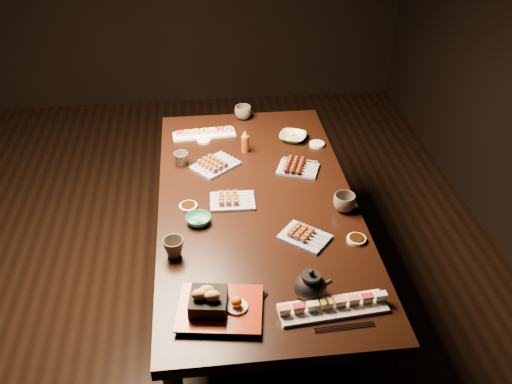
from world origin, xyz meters
TOP-DOWN VIEW (x-y plane):
  - ground at (0.00, 0.00)m, footprint 5.00×5.00m
  - dining_table at (0.45, -0.22)m, footprint 0.98×1.84m
  - sushi_platter_near at (0.64, -0.92)m, footprint 0.40×0.14m
  - sushi_platter_far at (0.23, 0.44)m, footprint 0.35×0.12m
  - yakitori_plate_center at (0.34, -0.21)m, footprint 0.21×0.15m
  - yakitori_plate_right at (0.62, -0.51)m, footprint 0.24×0.23m
  - yakitori_plate_left at (0.28, 0.10)m, footprint 0.27×0.26m
  - tsukune_plate at (0.68, 0.03)m, footprint 0.23×0.20m
  - edamame_bowl_green at (0.18, -0.35)m, footprint 0.11×0.11m
  - edamame_bowl_cream at (0.71, 0.33)m, footprint 0.19×0.19m
  - tempura_tray at (0.24, -0.89)m, footprint 0.33×0.28m
  - teacup_near_left at (0.07, -0.56)m, footprint 0.09×0.09m
  - teacup_mid_right at (0.83, -0.33)m, footprint 0.13×0.13m
  - teacup_far_left at (0.11, 0.14)m, footprint 0.10×0.10m
  - teacup_far_right at (0.46, 0.62)m, footprint 0.12×0.12m
  - teapot at (0.57, -0.84)m, footprint 0.15×0.15m
  - condiment_bottle at (0.44, 0.24)m, footprint 0.05×0.05m
  - sauce_dish_west at (0.13, -0.23)m, footprint 0.09×0.09m
  - sauce_dish_east at (0.82, 0.26)m, footprint 0.08×0.08m
  - sauce_dish_se at (0.83, -0.55)m, footprint 0.10×0.10m
  - sauce_dish_nw at (0.23, 0.37)m, footprint 0.09×0.09m
  - chopsticks_near at (0.34, -0.91)m, footprint 0.16×0.21m
  - chopsticks_se at (0.66, -1.01)m, footprint 0.22×0.03m

SIDE VIEW (x-z plane):
  - ground at x=0.00m, z-range 0.00..0.00m
  - dining_table at x=0.45m, z-range 0.00..0.75m
  - chopsticks_se at x=0.66m, z-range 0.75..0.76m
  - chopsticks_near at x=0.34m, z-range 0.75..0.76m
  - sauce_dish_nw at x=0.23m, z-range 0.75..0.76m
  - sauce_dish_se at x=0.83m, z-range 0.75..0.76m
  - sauce_dish_east at x=0.82m, z-range 0.75..0.76m
  - sauce_dish_west at x=0.13m, z-range 0.75..0.76m
  - edamame_bowl_green at x=0.18m, z-range 0.75..0.78m
  - edamame_bowl_cream at x=0.71m, z-range 0.75..0.78m
  - sushi_platter_far at x=0.23m, z-range 0.75..0.79m
  - sushi_platter_near at x=0.64m, z-range 0.75..0.80m
  - yakitori_plate_right at x=0.62m, z-range 0.75..0.80m
  - tsukune_plate at x=0.68m, z-range 0.75..0.80m
  - yakitori_plate_center at x=0.34m, z-range 0.75..0.80m
  - yakitori_plate_left at x=0.28m, z-range 0.75..0.80m
  - teacup_far_left at x=0.11m, z-range 0.75..0.82m
  - teacup_far_right at x=0.46m, z-range 0.75..0.83m
  - teacup_mid_right at x=0.83m, z-range 0.75..0.83m
  - teacup_near_left at x=0.07m, z-range 0.75..0.83m
  - tempura_tray at x=0.24m, z-range 0.75..0.86m
  - condiment_bottle at x=0.44m, z-range 0.75..0.87m
  - teapot at x=0.57m, z-range 0.75..0.87m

